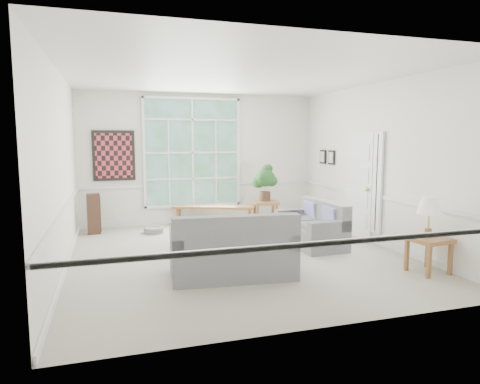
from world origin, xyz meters
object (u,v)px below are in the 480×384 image
loveseat_front (232,244)px  end_table (265,213)px  loveseat_right (310,223)px  side_table (428,255)px  coffee_table (209,234)px

loveseat_front → end_table: (1.74, 3.32, -0.20)m
loveseat_right → side_table: 2.22m
loveseat_right → coffee_table: (-1.83, 0.43, -0.17)m
loveseat_right → end_table: size_ratio=2.76×
end_table → side_table: 4.16m
loveseat_front → end_table: size_ratio=3.18×
loveseat_front → coffee_table: size_ratio=1.39×
loveseat_front → coffee_table: bearing=94.1°
loveseat_front → side_table: loveseat_front is taller
loveseat_right → loveseat_front: bearing=-147.6°
loveseat_front → coffee_table: 1.76m
side_table → loveseat_right: bearing=114.6°
loveseat_right → side_table: loveseat_right is taller
coffee_table → loveseat_front: bearing=-107.4°
loveseat_right → side_table: bearing=-67.8°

